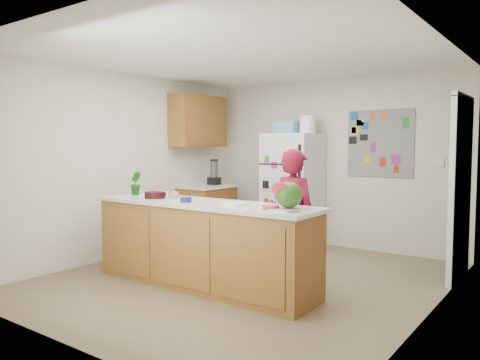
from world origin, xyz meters
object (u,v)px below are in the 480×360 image
Objects in this scene: refrigerator at (293,190)px; watermelon at (289,195)px; person at (294,218)px; cherry_bowl at (155,195)px.

refrigerator is 2.72m from watermelon.
refrigerator is 6.78× the size of watermelon.
refrigerator is at bearing 118.83° from watermelon.
refrigerator is at bearing -51.29° from person.
refrigerator is at bearing 80.51° from cherry_bowl.
refrigerator reaches higher than person.
cherry_bowl is at bearing -99.49° from refrigerator.
person is at bearing 23.72° from cherry_bowl.
watermelon reaches higher than cherry_bowl.
person reaches higher than cherry_bowl.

